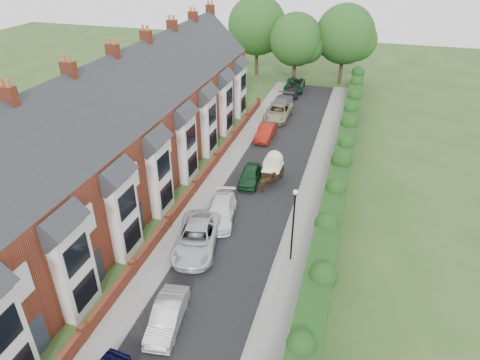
% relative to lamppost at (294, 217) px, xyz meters
% --- Properties ---
extents(ground, '(140.00, 140.00, 0.00)m').
position_rel_lamppost_xyz_m(ground, '(-3.40, -4.00, -3.30)').
color(ground, '#2D4C1E').
rests_on(ground, ground).
extents(road, '(6.00, 58.00, 0.02)m').
position_rel_lamppost_xyz_m(road, '(-3.90, 7.00, -3.29)').
color(road, black).
rests_on(road, ground).
extents(pavement_hedge_side, '(2.20, 58.00, 0.12)m').
position_rel_lamppost_xyz_m(pavement_hedge_side, '(0.20, 7.00, -3.24)').
color(pavement_hedge_side, gray).
rests_on(pavement_hedge_side, ground).
extents(pavement_house_side, '(1.70, 58.00, 0.12)m').
position_rel_lamppost_xyz_m(pavement_house_side, '(-7.75, 7.00, -3.24)').
color(pavement_house_side, gray).
rests_on(pavement_house_side, ground).
extents(kerb_hedge_side, '(0.18, 58.00, 0.13)m').
position_rel_lamppost_xyz_m(kerb_hedge_side, '(-0.85, 7.00, -3.23)').
color(kerb_hedge_side, gray).
rests_on(kerb_hedge_side, ground).
extents(kerb_house_side, '(0.18, 58.00, 0.13)m').
position_rel_lamppost_xyz_m(kerb_house_side, '(-6.95, 7.00, -3.23)').
color(kerb_house_side, gray).
rests_on(kerb_house_side, ground).
extents(hedge, '(2.10, 58.00, 2.85)m').
position_rel_lamppost_xyz_m(hedge, '(2.00, 7.00, -1.70)').
color(hedge, '#173410').
rests_on(hedge, ground).
extents(terrace_row, '(9.05, 40.50, 11.50)m').
position_rel_lamppost_xyz_m(terrace_row, '(-14.27, 5.98, 1.18)').
color(terrace_row, '#953A25').
rests_on(terrace_row, ground).
extents(garden_wall_row, '(0.35, 40.35, 1.10)m').
position_rel_lamppost_xyz_m(garden_wall_row, '(-8.75, 6.00, -2.84)').
color(garden_wall_row, maroon).
rests_on(garden_wall_row, ground).
extents(lamppost, '(0.32, 0.32, 5.16)m').
position_rel_lamppost_xyz_m(lamppost, '(0.00, 0.00, 0.00)').
color(lamppost, black).
rests_on(lamppost, ground).
extents(tree_far_left, '(7.14, 6.80, 9.29)m').
position_rel_lamppost_xyz_m(tree_far_left, '(-6.05, 36.08, 2.41)').
color(tree_far_left, '#332316').
rests_on(tree_far_left, ground).
extents(tree_far_right, '(7.98, 7.60, 10.31)m').
position_rel_lamppost_xyz_m(tree_far_right, '(-0.01, 38.08, 3.02)').
color(tree_far_right, '#332316').
rests_on(tree_far_right, ground).
extents(tree_far_back, '(8.40, 8.00, 10.82)m').
position_rel_lamppost_xyz_m(tree_far_back, '(-11.99, 39.08, 3.32)').
color(tree_far_back, '#332316').
rests_on(tree_far_back, ground).
extents(car_silver_a, '(1.95, 4.18, 1.32)m').
position_rel_lamppost_xyz_m(car_silver_a, '(-5.17, -6.85, -2.63)').
color(car_silver_a, '#AFAEB3').
rests_on(car_silver_a, ground).
extents(car_silver_b, '(3.62, 6.01, 1.56)m').
position_rel_lamppost_xyz_m(car_silver_b, '(-6.06, -0.50, -2.52)').
color(car_silver_b, silver).
rests_on(car_silver_b, ground).
extents(car_white, '(2.80, 5.06, 1.39)m').
position_rel_lamppost_xyz_m(car_white, '(-5.61, 3.00, -2.60)').
color(car_white, white).
rests_on(car_white, ground).
extents(car_green, '(1.89, 3.94, 1.30)m').
position_rel_lamppost_xyz_m(car_green, '(-5.00, 8.60, -2.65)').
color(car_green, '#10381B').
rests_on(car_green, ground).
extents(car_red, '(1.53, 4.25, 1.39)m').
position_rel_lamppost_xyz_m(car_red, '(-5.80, 17.51, -2.60)').
color(car_red, maroon).
rests_on(car_red, ground).
extents(car_beige, '(2.64, 5.56, 1.53)m').
position_rel_lamppost_xyz_m(car_beige, '(-5.74, 23.08, -2.53)').
color(car_beige, '#9C9071').
rests_on(car_beige, ground).
extents(car_grey, '(2.48, 5.52, 1.57)m').
position_rel_lamppost_xyz_m(car_grey, '(-5.95, 25.40, -2.51)').
color(car_grey, slate).
rests_on(car_grey, ground).
extents(car_black, '(1.94, 3.89, 1.27)m').
position_rel_lamppost_xyz_m(car_black, '(-5.62, 31.00, -2.66)').
color(car_black, black).
rests_on(car_black, ground).
extents(horse, '(1.41, 1.86, 1.43)m').
position_rel_lamppost_xyz_m(horse, '(-3.34, 7.80, -2.58)').
color(horse, '#463119').
rests_on(horse, ground).
extents(horse_cart, '(1.49, 3.30, 2.38)m').
position_rel_lamppost_xyz_m(horse_cart, '(-3.34, 9.64, -1.94)').
color(horse_cart, black).
rests_on(horse_cart, ground).
extents(car_extra_far, '(2.73, 5.37, 1.46)m').
position_rel_lamppost_xyz_m(car_extra_far, '(-5.80, 33.43, -2.57)').
color(car_extra_far, '#10371C').
rests_on(car_extra_far, ground).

